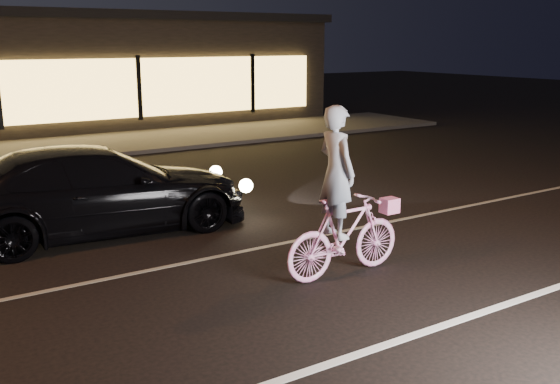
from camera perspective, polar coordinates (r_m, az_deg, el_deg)
ground at (r=7.48m, az=-5.44°, el=-11.60°), size 90.00×90.00×0.00m
lane_stripe_near at (r=6.32m, az=1.05°, el=-16.53°), size 60.00×0.12×0.01m
lane_stripe_far at (r=9.17m, az=-11.19°, el=-6.89°), size 60.00×0.10×0.01m
sidewalk at (r=19.54m, az=-23.15°, el=3.37°), size 30.00×4.00×0.12m
cyclist at (r=8.54m, az=5.72°, el=-2.29°), size 1.89×0.65×2.38m
sedan at (r=10.92m, az=-16.36°, el=0.17°), size 5.22×2.39×1.48m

